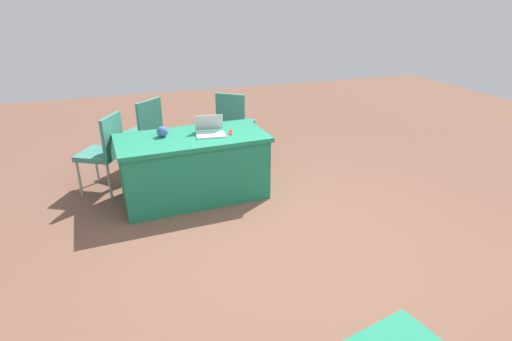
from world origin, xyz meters
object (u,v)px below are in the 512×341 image
chair_tucked_right (104,149)px  scissors_red (231,132)px  chair_near_front (234,121)px  table_foreground (194,167)px  laptop_silver (210,131)px  chair_tucked_left (144,130)px  yarn_ball (162,132)px

chair_tucked_right → scissors_red: chair_tucked_right is taller
chair_near_front → scissors_red: 1.14m
table_foreground → laptop_silver: (-0.21, 0.01, 0.41)m
table_foreground → chair_tucked_left: chair_tucked_left is taller
laptop_silver → scissors_red: laptop_silver is taller
chair_near_front → yarn_ball: size_ratio=7.95×
chair_tucked_right → yarn_ball: chair_tucked_right is taller
table_foreground → scissors_red: scissors_red is taller
yarn_ball → scissors_red: bearing=172.3°
chair_near_front → chair_tucked_left: chair_tucked_left is taller
chair_tucked_left → laptop_silver: (-0.67, 0.98, 0.22)m
chair_tucked_left → scissors_red: bearing=-89.6°
laptop_silver → chair_tucked_right: bearing=-15.7°
table_foreground → chair_near_front: chair_near_front is taller
scissors_red → yarn_ball: bearing=-80.6°
chair_tucked_right → laptop_silver: size_ratio=2.69×
chair_near_front → scissors_red: chair_near_front is taller
table_foreground → chair_near_front: size_ratio=1.76×
table_foreground → chair_tucked_left: 1.09m
chair_tucked_left → table_foreground: bearing=-106.7°
chair_tucked_left → yarn_ball: 0.93m
chair_tucked_right → yarn_ball: 0.81m
chair_near_front → yarn_ball: chair_near_front is taller
table_foreground → chair_tucked_right: (0.95, -0.49, 0.16)m
laptop_silver → yarn_ball: size_ratio=2.90×
scissors_red → chair_near_front: bearing=179.3°
chair_tucked_right → laptop_silver: bearing=-83.6°
chair_tucked_left → chair_tucked_right: 0.69m
chair_near_front → chair_tucked_left: size_ratio=0.99×
scissors_red → chair_tucked_right: bearing=-92.9°
chair_tucked_left → scissors_red: chair_tucked_left is taller
table_foreground → laptop_silver: 0.46m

